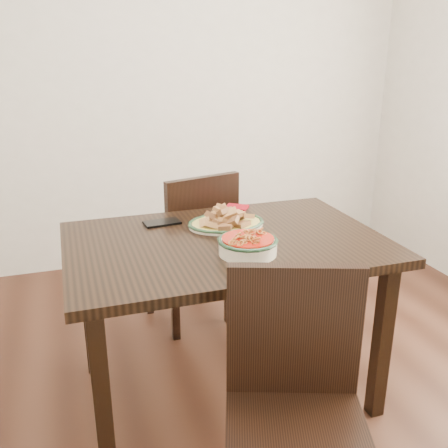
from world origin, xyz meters
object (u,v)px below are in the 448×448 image
object	(u,v)px
chair_near	(295,398)
smartphone	(162,223)
chair_far	(194,242)
noodle_bowl	(248,243)
fish_plate	(226,216)
dining_table	(225,259)

from	to	relation	value
chair_near	smartphone	world-z (taller)	chair_near
chair_far	noodle_bowl	world-z (taller)	chair_far
chair_far	chair_near	world-z (taller)	same
chair_far	noodle_bowl	distance (m)	0.85
chair_far	smartphone	distance (m)	0.49
chair_far	fish_plate	world-z (taller)	chair_far
chair_far	fish_plate	bearing A→B (deg)	79.30
fish_plate	chair_near	bearing A→B (deg)	-94.64
fish_plate	noodle_bowl	distance (m)	0.33
chair_far	smartphone	world-z (taller)	chair_far
fish_plate	smartphone	distance (m)	0.29
smartphone	dining_table	bearing A→B (deg)	-58.27
chair_near	smartphone	size ratio (longest dim) A/B	5.53
chair_far	dining_table	bearing A→B (deg)	73.29
dining_table	chair_near	distance (m)	0.74
fish_plate	smartphone	bearing A→B (deg)	156.04
dining_table	chair_far	xyz separation A→B (m)	(0.02, 0.62, -0.16)
noodle_bowl	smartphone	size ratio (longest dim) A/B	1.46
dining_table	smartphone	distance (m)	0.36
fish_plate	noodle_bowl	size ratio (longest dim) A/B	1.44
chair_near	fish_plate	world-z (taller)	chair_near
chair_far	smartphone	xyz separation A→B (m)	(-0.24, -0.35, 0.26)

